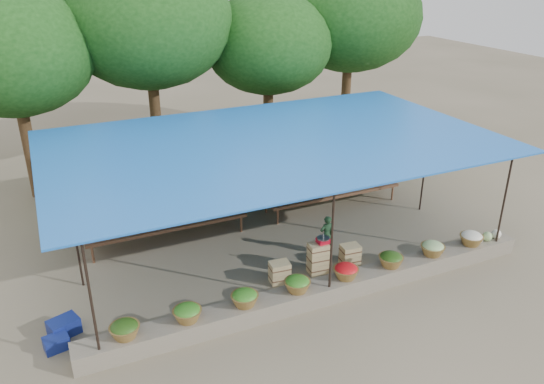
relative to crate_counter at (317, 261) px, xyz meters
name	(u,v)px	position (x,y,z in m)	size (l,w,h in m)	color
ground	(273,242)	(-0.33, 1.74, -0.31)	(60.00, 60.00, 0.00)	#635C49
stone_curb	(325,291)	(-0.33, -1.01, -0.11)	(10.60, 0.55, 0.40)	#6A6655
stall_canopy	(272,146)	(-0.33, 1.81, 2.36)	(10.80, 6.60, 2.82)	black
produce_baskets	(322,278)	(-0.43, -1.01, 0.25)	(8.98, 0.58, 0.34)	brown
netting_backdrop	(230,160)	(-0.33, 4.89, 0.94)	(10.60, 0.06, 2.50)	#18441B
tree_row	(210,30)	(0.17, 7.83, 4.39)	(16.51, 5.50, 7.12)	#321F12
fruit_table_left	(166,218)	(-2.83, 3.09, 0.30)	(4.21, 0.95, 0.93)	#523421
fruit_table_right	(331,187)	(2.17, 3.09, 0.30)	(4.21, 0.95, 0.93)	#523421
crate_counter	(317,261)	(0.00, 0.00, 0.00)	(2.38, 0.38, 0.77)	tan
weighing_scale	(323,240)	(0.15, 0.00, 0.53)	(0.30, 0.30, 0.32)	red
vendor_seated	(326,235)	(0.66, 0.71, 0.20)	(0.38, 0.25, 1.03)	#1A3920
customer_left	(121,201)	(-3.77, 4.20, 0.50)	(0.79, 0.62, 1.63)	slate
customer_mid	(267,174)	(0.62, 4.28, 0.53)	(1.09, 0.62, 1.68)	slate
customer_right	(387,162)	(4.63, 3.71, 0.51)	(0.96, 0.40, 1.64)	slate
blue_crate_front	(56,343)	(-5.84, -0.31, -0.17)	(0.45, 0.33, 0.27)	navy
blue_crate_back	(64,327)	(-5.67, 0.10, -0.14)	(0.57, 0.41, 0.34)	navy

